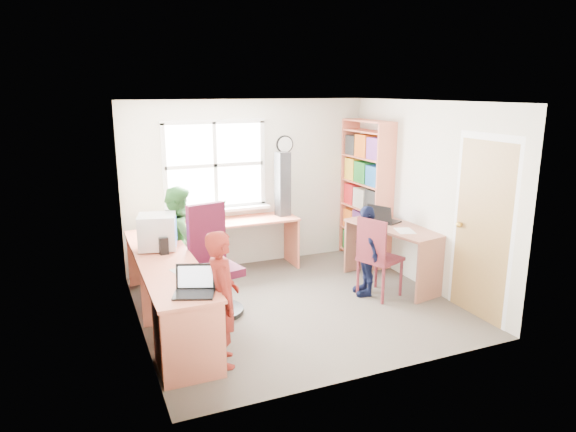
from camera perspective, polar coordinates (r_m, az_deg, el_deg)
The scene contains 19 objects.
room at distance 5.99m, azimuth 0.67°, elevation 1.24°, with size 3.64×3.44×2.44m.
l_desk at distance 5.49m, azimuth -10.59°, elevation -8.56°, with size 2.38×2.95×0.75m.
right_desk at distance 6.92m, azimuth 11.80°, elevation -2.83°, with size 0.89×1.46×0.79m.
bookshelf at distance 7.73m, azimuth 8.62°, elevation 2.33°, with size 0.30×1.02×2.10m.
swivel_chair at distance 6.00m, azimuth -8.30°, elevation -5.62°, with size 0.70×0.70×1.26m.
wooden_chair at distance 6.40m, azimuth 9.83°, elevation -4.26°, with size 0.58×0.58×1.03m.
crt_monitor at distance 6.01m, azimuth -14.30°, elevation -1.73°, with size 0.48×0.45×0.40m.
laptop_left at distance 4.72m, azimuth -10.33°, elevation -7.75°, with size 0.44×0.40×0.24m.
laptop_right at distance 7.01m, azimuth 10.50°, elevation -0.24°, with size 0.42×0.45×0.25m.
speaker_a at distance 5.86m, azimuth -13.67°, elevation -3.23°, with size 0.10×0.10×0.19m.
speaker_b at distance 6.43m, azimuth -14.41°, elevation -1.77°, with size 0.11×0.11×0.18m.
cd_tower at distance 7.36m, azimuth -0.59°, elevation 3.56°, with size 0.21×0.19×0.92m.
game_box at distance 7.31m, azimuth 9.74°, elevation 0.17°, with size 0.38×0.38×0.07m.
paper_a at distance 5.27m, azimuth -11.37°, elevation -6.10°, with size 0.28×0.35×0.00m.
paper_b at distance 6.66m, azimuth 12.84°, elevation -1.61°, with size 0.29×0.35×0.00m.
potted_plant at distance 7.10m, azimuth -7.44°, elevation 0.55°, with size 0.17×0.14×0.31m, color #30783F.
person_red at distance 4.84m, azimuth -7.27°, elevation -9.08°, with size 0.47×0.31×1.30m, color maroon.
person_green at distance 6.53m, azimuth -11.87°, elevation -2.75°, with size 0.67×0.52×1.38m, color #2E752F.
person_navy at distance 6.50m, azimuth 8.66°, elevation -3.80°, with size 0.67×0.28×1.15m, color #121839.
Camera 1 is at (-2.32, -5.26, 2.53)m, focal length 32.00 mm.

